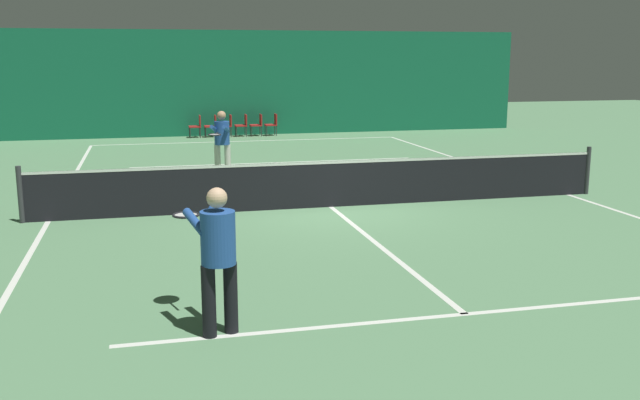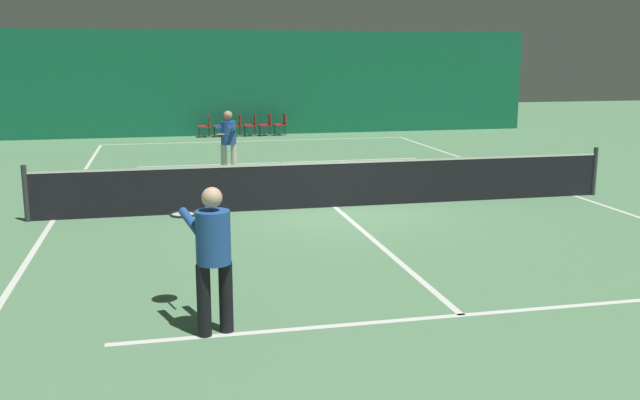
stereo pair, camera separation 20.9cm
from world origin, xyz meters
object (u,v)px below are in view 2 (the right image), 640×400
courtside_chair_0 (206,125)px  courtside_chair_2 (237,124)px  courtside_chair_4 (267,123)px  player_near (212,249)px  courtside_chair_3 (252,124)px  courtside_chair_5 (282,123)px  tennis_net (335,183)px  player_far (228,138)px  courtside_chair_1 (221,124)px

courtside_chair_0 → courtside_chair_2: (1.17, 0.00, 0.00)m
courtside_chair_4 → courtside_chair_2: bearing=-90.0°
player_near → courtside_chair_2: player_near is taller
player_near → courtside_chair_3: size_ratio=1.99×
courtside_chair_2 → courtside_chair_4: (1.17, 0.00, 0.00)m
courtside_chair_2 → courtside_chair_5: bearing=90.0°
tennis_net → player_far: bearing=112.0°
courtside_chair_4 → courtside_chair_5: (0.59, 0.00, 0.00)m
tennis_net → courtside_chair_5: size_ratio=14.29×
courtside_chair_0 → courtside_chair_3: bearing=90.0°
player_far → courtside_chair_5: (2.94, 9.19, -0.49)m
player_near → courtside_chair_4: size_ratio=1.99×
tennis_net → courtside_chair_5: 13.58m
player_near → courtside_chair_4: 20.14m
courtside_chair_1 → player_far: bearing=-3.7°
player_near → courtside_chair_5: bearing=-28.5°
courtside_chair_0 → courtside_chair_2: bearing=90.0°
courtside_chair_4 → courtside_chair_5: same height
courtside_chair_0 → courtside_chair_5: 2.93m
courtside_chair_2 → tennis_net: bearing=2.4°
courtside_chair_1 → courtside_chair_4: bearing=90.0°
courtside_chair_0 → tennis_net: bearing=7.3°
courtside_chair_3 → player_near: bearing=-8.5°
tennis_net → courtside_chair_0: tennis_net is taller
courtside_chair_0 → courtside_chair_4: bearing=90.0°
tennis_net → courtside_chair_5: bearing=85.0°
player_far → courtside_chair_5: size_ratio=2.00×
tennis_net → courtside_chair_4: 13.55m
courtside_chair_2 → courtside_chair_1: bearing=-90.0°
courtside_chair_5 → courtside_chair_4: bearing=-90.0°
player_near → courtside_chair_5: player_near is taller
player_near → courtside_chair_5: 20.25m
player_far → courtside_chair_2: bearing=-171.0°
tennis_net → courtside_chair_4: size_ratio=14.29×
player_far → courtside_chair_4: bearing=-178.1°
courtside_chair_3 → courtside_chair_0: bearing=-90.0°
player_far → courtside_chair_3: size_ratio=2.00×
courtside_chair_1 → courtside_chair_5: size_ratio=1.00×
tennis_net → courtside_chair_1: size_ratio=14.29×
player_near → courtside_chair_2: bearing=-23.6°
tennis_net → courtside_chair_3: bearing=89.9°
courtside_chair_4 → player_near: bearing=-10.1°
player_far → courtside_chair_5: bearing=178.6°
courtside_chair_1 → courtside_chair_3: size_ratio=1.00×
courtside_chair_2 → courtside_chair_3: 0.59m
player_far → courtside_chair_2: size_ratio=2.00×
courtside_chair_3 → courtside_chair_5: bearing=90.0°
player_far → courtside_chair_0: size_ratio=2.00×
player_far → courtside_chair_3: bearing=-174.6°
courtside_chair_3 → tennis_net: bearing=-0.1°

